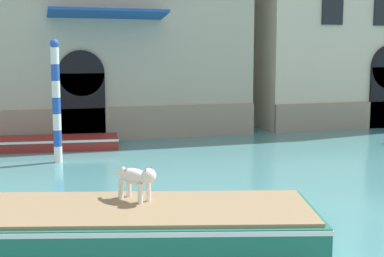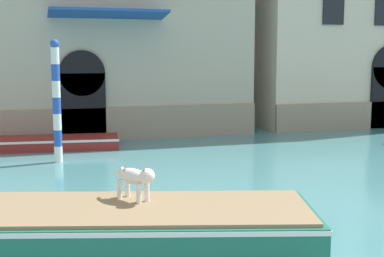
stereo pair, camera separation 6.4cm
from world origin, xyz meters
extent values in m
cube|color=gray|center=(-0.55, 18.78, 0.65)|extent=(14.11, 0.16, 1.31)
cube|color=black|center=(-0.63, 18.77, 1.33)|extent=(1.75, 0.14, 2.65)
cylinder|color=black|center=(-0.63, 18.77, 2.65)|extent=(1.75, 0.14, 1.75)
cube|color=#1E4C99|center=(0.35, 18.13, 4.86)|extent=(4.36, 1.40, 0.29)
cube|color=black|center=(12.79, 18.79, 5.72)|extent=(1.01, 0.10, 2.15)
cube|color=#1E6651|center=(-1.08, 7.00, 0.34)|extent=(7.02, 3.99, 0.68)
cube|color=white|center=(-1.08, 7.00, 0.62)|extent=(7.05, 4.03, 0.08)
cube|color=#8C7251|center=(-1.08, 7.00, 0.71)|extent=(6.77, 3.76, 0.06)
cylinder|color=silver|center=(-0.62, 7.22, 0.92)|extent=(0.09, 0.09, 0.36)
cylinder|color=silver|center=(-0.79, 7.11, 0.92)|extent=(0.09, 0.09, 0.36)
cylinder|color=silver|center=(-0.90, 7.65, 0.92)|extent=(0.09, 0.09, 0.36)
cylinder|color=silver|center=(-1.07, 7.54, 0.92)|extent=(0.09, 0.09, 0.36)
ellipsoid|color=silver|center=(-0.85, 7.38, 1.18)|extent=(0.61, 0.72, 0.29)
ellipsoid|color=brown|center=(-0.90, 7.46, 1.26)|extent=(0.33, 0.36, 0.10)
sphere|color=silver|center=(-0.65, 7.07, 1.24)|extent=(0.27, 0.27, 0.27)
cone|color=brown|center=(-0.58, 7.11, 1.34)|extent=(0.08, 0.08, 0.11)
cone|color=brown|center=(-0.71, 7.03, 1.34)|extent=(0.08, 0.08, 0.11)
cylinder|color=silver|center=(-1.05, 7.69, 1.22)|extent=(0.18, 0.24, 0.19)
cube|color=maroon|center=(-2.15, 17.60, 0.21)|extent=(5.39, 2.10, 0.42)
cube|color=white|center=(-2.15, 17.60, 0.36)|extent=(5.43, 2.13, 0.08)
cube|color=#8C7251|center=(-2.15, 17.60, 0.19)|extent=(3.00, 1.45, 0.38)
cylinder|color=white|center=(-1.79, 15.02, 0.26)|extent=(0.25, 0.25, 0.51)
cylinder|color=#234CAD|center=(-1.79, 15.02, 0.77)|extent=(0.25, 0.25, 0.51)
cylinder|color=white|center=(-1.79, 15.02, 1.28)|extent=(0.25, 0.25, 0.51)
cylinder|color=#234CAD|center=(-1.79, 15.02, 1.79)|extent=(0.25, 0.25, 0.51)
cylinder|color=white|center=(-1.79, 15.02, 2.30)|extent=(0.25, 0.25, 0.51)
cylinder|color=#234CAD|center=(-1.79, 15.02, 2.81)|extent=(0.25, 0.25, 0.51)
cylinder|color=white|center=(-1.79, 15.02, 3.33)|extent=(0.25, 0.25, 0.51)
sphere|color=#234CAD|center=(-1.79, 15.02, 3.70)|extent=(0.27, 0.27, 0.27)
camera|label=1|loc=(-2.65, -1.98, 3.38)|focal=50.00mm
camera|label=2|loc=(-2.59, -2.00, 3.38)|focal=50.00mm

